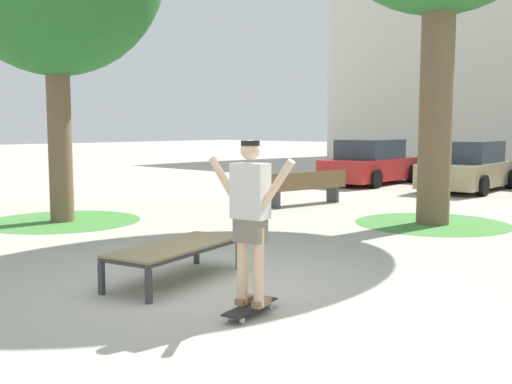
{
  "coord_description": "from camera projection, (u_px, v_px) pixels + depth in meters",
  "views": [
    {
      "loc": [
        5.02,
        -5.03,
        1.91
      ],
      "look_at": [
        -0.68,
        1.31,
        1.0
      ],
      "focal_mm": 42.58,
      "sensor_mm": 36.0,
      "label": 1
    }
  ],
  "objects": [
    {
      "name": "grass_patch_mid_back",
      "position": [
        432.0,
        223.0,
        12.07
      ],
      "size": [
        3.03,
        3.03,
        0.01
      ],
      "primitive_type": "cylinder",
      "color": "#47893D",
      "rests_on": "ground"
    },
    {
      "name": "skateboard",
      "position": [
        250.0,
        307.0,
        6.21
      ],
      "size": [
        0.35,
        0.82,
        0.09
      ],
      "color": "black",
      "rests_on": "ground"
    },
    {
      "name": "skater",
      "position": [
        250.0,
        211.0,
        6.11
      ],
      "size": [
        0.99,
        0.34,
        1.69
      ],
      "color": "beige",
      "rests_on": "skateboard"
    },
    {
      "name": "skate_box",
      "position": [
        175.0,
        248.0,
        7.53
      ],
      "size": [
        1.12,
        2.01,
        0.46
      ],
      "color": "#38383D",
      "rests_on": "ground"
    },
    {
      "name": "car_red",
      "position": [
        371.0,
        164.0,
        20.45
      ],
      "size": [
        2.02,
        4.25,
        1.5
      ],
      "color": "red",
      "rests_on": "ground"
    },
    {
      "name": "car_tan",
      "position": [
        468.0,
        168.0,
        18.29
      ],
      "size": [
        2.09,
        4.29,
        1.5
      ],
      "color": "tan",
      "rests_on": "ground"
    },
    {
      "name": "park_bench",
      "position": [
        306.0,
        187.0,
        14.9
      ],
      "size": [
        0.89,
        2.44,
        0.83
      ],
      "color": "brown",
      "rests_on": "ground"
    },
    {
      "name": "ground_plane",
      "position": [
        225.0,
        288.0,
        7.26
      ],
      "size": [
        120.0,
        120.0,
        0.0
      ],
      "primitive_type": "plane",
      "color": "#B2AA9E"
    },
    {
      "name": "grass_patch_near_left",
      "position": [
        63.0,
        221.0,
        12.39
      ],
      "size": [
        3.13,
        3.13,
        0.01
      ],
      "primitive_type": "cylinder",
      "color": "#47893D",
      "rests_on": "ground"
    }
  ]
}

